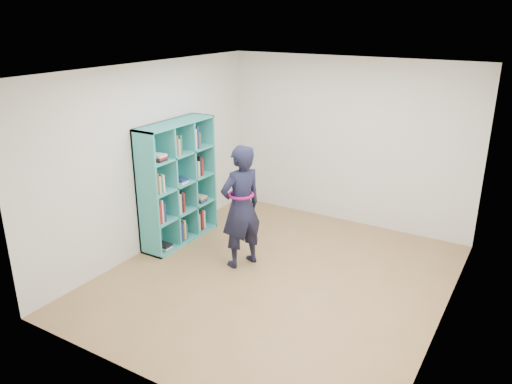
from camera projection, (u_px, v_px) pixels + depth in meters
The scene contains 9 objects.
floor at pixel (276, 278), 6.38m from camera, with size 4.50×4.50×0.00m, color olive.
ceiling at pixel (280, 70), 5.49m from camera, with size 4.50×4.50×0.00m, color white.
wall_left at pixel (151, 158), 6.90m from camera, with size 0.02×4.50×2.60m, color silver.
wall_right at pixel (454, 215), 4.97m from camera, with size 0.02×4.50×2.60m, color silver.
wall_back at pixel (347, 142), 7.75m from camera, with size 4.00×0.02×2.60m, color silver.
wall_front at pixel (148, 257), 4.12m from camera, with size 4.00×0.02×2.60m, color silver.
bookshelf at pixel (176, 184), 7.20m from camera, with size 0.39×1.33×1.78m.
person at pixel (241, 207), 6.46m from camera, with size 0.60×0.71×1.65m.
smartphone at pixel (239, 195), 6.57m from camera, with size 0.03×0.10×0.12m.
Camera 1 is at (2.67, -4.96, 3.21)m, focal length 35.00 mm.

